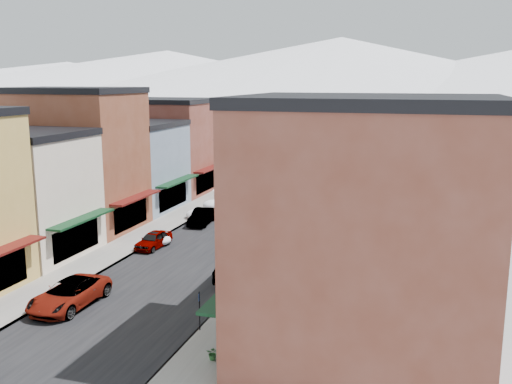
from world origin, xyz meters
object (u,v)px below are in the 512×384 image
Objects in this scene: car_white_suv at (69,294)px; streetlamp_near at (294,204)px; car_silver_sedan at (153,240)px; car_green_sedan at (235,267)px; car_dark_hatch at (202,217)px; fire_hydrant at (237,305)px; trash_can at (259,266)px.

car_white_suv is 1.19× the size of streetlamp_near.
car_green_sedan is (8.49, -4.74, 0.12)m from car_silver_sedan.
car_dark_hatch is 20.67m from fire_hydrant.
car_white_suv is 6.57× the size of trash_can.
streetlamp_near reaches higher than fire_hydrant.
car_green_sedan is at bearing -100.12° from streetlamp_near.
trash_can reaches higher than fire_hydrant.
car_dark_hatch is 0.92× the size of streetlamp_near.
streetlamp_near reaches higher than car_green_sedan.
car_white_suv is at bearing -118.73° from streetlamp_near.
car_white_suv is 9.94m from fire_hydrant.
car_white_suv reaches higher than fire_hydrant.
streetlamp_near is (10.22, 4.96, 2.50)m from car_silver_sedan.
car_white_suv reaches higher than trash_can.
car_white_suv is 20.29m from car_dark_hatch.
streetlamp_near is at bearing 87.44° from trash_can.
car_white_suv is 1.29× the size of car_dark_hatch.
trash_can is at bearing -142.43° from car_green_sedan.
car_white_suv is at bearing -94.99° from car_dark_hatch.
car_silver_sedan is at bearing 160.13° from trash_can.
streetlamp_near is at bearing -103.87° from car_green_sedan.
streetlamp_near is (0.38, 8.52, 2.58)m from trash_can.
trash_can is at bearing -15.67° from car_silver_sedan.
car_green_sedan is 6.41× the size of fire_hydrant.
car_silver_sedan is 11.63m from streetlamp_near.
car_silver_sedan is 0.82× the size of car_green_sedan.
car_green_sedan is 10.14m from streetlamp_near.
car_green_sedan is at bearing 45.49° from car_white_suv.
car_silver_sedan is at bearing -32.94° from car_green_sedan.
fire_hydrant is at bearing -84.12° from trash_can.
car_green_sedan is 5.53× the size of trash_can.
car_white_suv is 7.62× the size of fire_hydrant.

